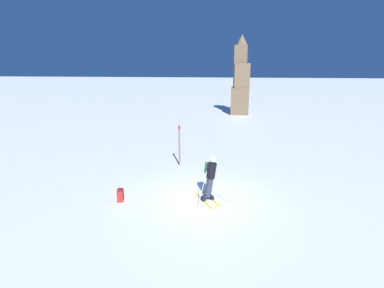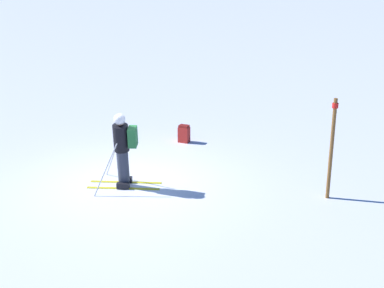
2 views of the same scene
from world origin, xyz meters
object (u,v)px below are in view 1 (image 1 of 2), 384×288
at_px(rock_pillar, 241,82).
at_px(spare_backpack, 120,195).
at_px(skier, 210,176).
at_px(trail_marker, 179,143).

xyz_separation_m(rock_pillar, spare_backpack, (-4.44, -23.52, -3.32)).
relative_size(skier, spare_backpack, 3.57).
distance_m(rock_pillar, trail_marker, 19.16).
bearing_deg(trail_marker, skier, -62.81).
bearing_deg(trail_marker, rock_pillar, 80.80).
height_order(rock_pillar, spare_backpack, rock_pillar).
xyz_separation_m(spare_backpack, trail_marker, (1.40, 4.75, 0.96)).
xyz_separation_m(skier, rock_pillar, (1.00, 22.75, 2.58)).
height_order(skier, rock_pillar, rock_pillar).
height_order(spare_backpack, trail_marker, trail_marker).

